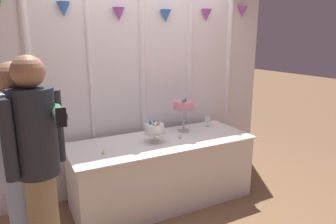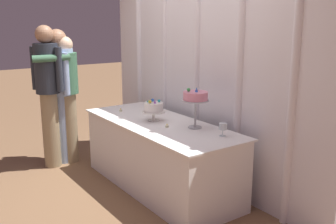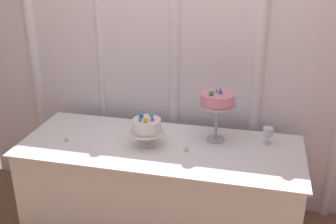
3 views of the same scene
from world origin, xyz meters
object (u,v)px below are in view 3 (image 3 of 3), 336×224
object	(u,v)px
cake_table	(161,188)
tealight_near_left	(186,150)
cake_display_nearright	(217,101)
wine_glass	(268,132)
cake_display_nearleft	(147,127)
tealight_far_left	(67,140)

from	to	relation	value
cake_table	tealight_near_left	distance (m)	0.44
cake_display_nearright	wine_glass	distance (m)	0.44
tealight_near_left	cake_display_nearright	bearing A→B (deg)	51.30
cake_table	tealight_near_left	bearing A→B (deg)	-12.54
cake_display_nearleft	cake_display_nearright	size ratio (longest dim) A/B	0.61
cake_table	wine_glass	world-z (taller)	wine_glass
cake_display_nearright	cake_display_nearleft	bearing A→B (deg)	-157.94
cake_display_nearleft	wine_glass	size ratio (longest dim) A/B	2.02
tealight_far_left	wine_glass	bearing A→B (deg)	11.89
cake_table	wine_glass	size ratio (longest dim) A/B	16.28
tealight_far_left	tealight_near_left	distance (m)	0.90
cake_display_nearleft	tealight_near_left	bearing A→B (deg)	-5.66
cake_display_nearleft	cake_display_nearright	xyz separation A→B (m)	(0.48, 0.19, 0.17)
cake_table	wine_glass	xyz separation A→B (m)	(0.76, 0.21, 0.46)
wine_glass	tealight_near_left	distance (m)	0.62
cake_table	cake_display_nearright	bearing A→B (deg)	24.87
cake_table	tealight_near_left	xyz separation A→B (m)	(0.21, -0.05, 0.38)
cake_table	wine_glass	distance (m)	0.92
cake_display_nearleft	tealight_far_left	size ratio (longest dim) A/B	6.85
cake_table	cake_display_nearleft	distance (m)	0.53
tealight_far_left	tealight_near_left	size ratio (longest dim) A/B	0.99
cake_table	tealight_far_left	bearing A→B (deg)	-172.10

